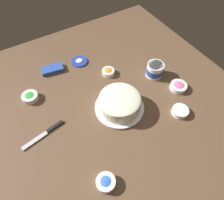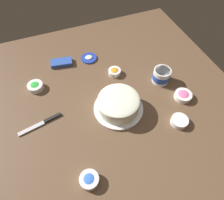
% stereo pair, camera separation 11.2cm
% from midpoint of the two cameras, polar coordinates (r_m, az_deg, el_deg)
% --- Properties ---
extents(ground_plane, '(1.54, 1.54, 0.00)m').
position_cam_midpoint_polar(ground_plane, '(1.16, 1.81, -0.41)').
color(ground_plane, brown).
extents(frosted_cake, '(0.28, 0.28, 0.10)m').
position_cam_midpoint_polar(frosted_cake, '(1.09, 4.80, -1.38)').
color(frosted_cake, white).
rests_on(frosted_cake, ground_plane).
extents(frosting_tub, '(0.11, 0.11, 0.09)m').
position_cam_midpoint_polar(frosting_tub, '(1.28, 16.26, 6.52)').
color(frosting_tub, white).
rests_on(frosting_tub, ground_plane).
extents(frosting_tub_lid, '(0.11, 0.11, 0.02)m').
position_cam_midpoint_polar(frosting_tub_lid, '(1.40, -4.18, 11.63)').
color(frosting_tub_lid, '#233DAD').
rests_on(frosting_tub_lid, ground_plane).
extents(spreading_knife, '(0.24, 0.06, 0.01)m').
position_cam_midpoint_polar(spreading_knife, '(1.12, -15.96, -6.26)').
color(spreading_knife, silver).
rests_on(spreading_knife, ground_plane).
extents(sprinkle_bowl_blue, '(0.09, 0.09, 0.04)m').
position_cam_midpoint_polar(sprinkle_bowl_blue, '(0.95, -2.85, -21.82)').
color(sprinkle_bowl_blue, white).
rests_on(sprinkle_bowl_blue, ground_plane).
extents(sprinkle_bowl_yellow, '(0.09, 0.09, 0.03)m').
position_cam_midpoint_polar(sprinkle_bowl_yellow, '(1.15, 21.21, -5.74)').
color(sprinkle_bowl_yellow, white).
rests_on(sprinkle_bowl_yellow, ground_plane).
extents(sprinkle_bowl_green, '(0.09, 0.09, 0.04)m').
position_cam_midpoint_polar(sprinkle_bowl_green, '(1.27, -18.51, 3.56)').
color(sprinkle_bowl_green, white).
rests_on(sprinkle_bowl_green, ground_plane).
extents(sprinkle_bowl_pink, '(0.10, 0.10, 0.04)m').
position_cam_midpoint_polar(sprinkle_bowl_pink, '(1.25, 21.89, 1.04)').
color(sprinkle_bowl_pink, white).
rests_on(sprinkle_bowl_pink, ground_plane).
extents(sprinkle_bowl_orange, '(0.08, 0.08, 0.04)m').
position_cam_midpoint_polar(sprinkle_bowl_orange, '(1.29, 3.23, 7.86)').
color(sprinkle_bowl_orange, white).
rests_on(sprinkle_bowl_orange, ground_plane).
extents(candy_box_lower, '(0.15, 0.09, 0.03)m').
position_cam_midpoint_polar(candy_box_lower, '(1.38, -11.80, 10.17)').
color(candy_box_lower, '#2D51B2').
rests_on(candy_box_lower, ground_plane).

